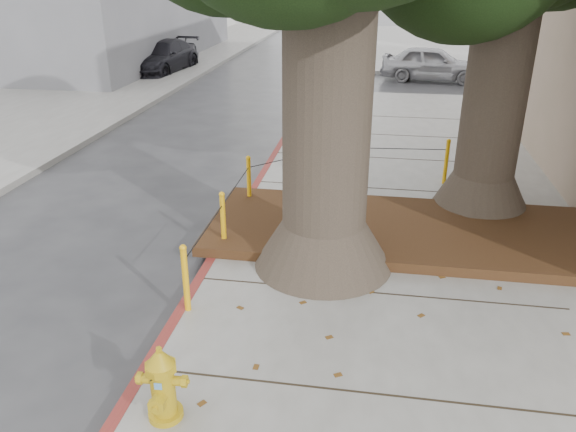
% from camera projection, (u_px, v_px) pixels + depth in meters
% --- Properties ---
extents(ground, '(140.00, 140.00, 0.00)m').
position_uv_depth(ground, '(324.00, 399.00, 5.99)').
color(ground, '#28282B').
rests_on(ground, ground).
extents(sidewalk_far, '(16.00, 20.00, 0.15)m').
position_uv_depth(sidewalk_far, '(482.00, 46.00, 32.13)').
color(sidewalk_far, slate).
rests_on(sidewalk_far, ground).
extents(curb_red, '(0.14, 26.00, 0.16)m').
position_uv_depth(curb_red, '(210.00, 266.00, 8.51)').
color(curb_red, maroon).
rests_on(curb_red, ground).
extents(planter_bed, '(6.40, 2.60, 0.16)m').
position_uv_depth(planter_bed, '(403.00, 231.00, 9.28)').
color(planter_bed, black).
rests_on(planter_bed, sidewalk_main).
extents(bollard_ring, '(3.79, 5.39, 0.95)m').
position_uv_depth(bollard_ring, '(301.00, 190.00, 9.79)').
color(bollard_ring, '#F8AF0D').
rests_on(bollard_ring, sidewalk_main).
extents(fire_hydrant, '(0.43, 0.39, 0.83)m').
position_uv_depth(fire_hydrant, '(162.00, 384.00, 5.40)').
color(fire_hydrant, gold).
rests_on(fire_hydrant, sidewalk_main).
extents(car_silver, '(4.17, 2.09, 1.36)m').
position_uv_depth(car_silver, '(432.00, 64.00, 22.37)').
color(car_silver, '#9E9EA3').
rests_on(car_silver, ground).
extents(car_dark, '(2.36, 4.83, 1.35)m').
position_uv_depth(car_dark, '(161.00, 57.00, 24.03)').
color(car_dark, black).
rests_on(car_dark, ground).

